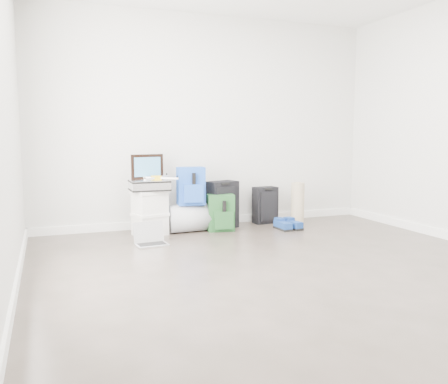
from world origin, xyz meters
name	(u,v)px	position (x,y,z in m)	size (l,w,h in m)	color
ground	(303,276)	(0.00, 0.00, 0.00)	(5.00, 5.00, 0.00)	#373028
room_envelope	(307,67)	(0.00, 0.02, 1.72)	(4.52, 5.02, 2.71)	silver
boxes_stack	(150,213)	(-0.87, 2.09, 0.27)	(0.44, 0.40, 0.53)	silver
briefcase	(149,185)	(-0.87, 2.09, 0.59)	(0.44, 0.32, 0.13)	#B2B2B7
painting	(147,167)	(-0.87, 2.19, 0.81)	(0.40, 0.09, 0.30)	black
drone	(156,178)	(-0.79, 2.07, 0.68)	(0.44, 0.44, 0.05)	gold
duffel_bag	(191,218)	(-0.36, 2.12, 0.17)	(0.34, 0.34, 0.55)	#97989F
blue_backpack	(191,187)	(-0.36, 2.09, 0.56)	(0.34, 0.27, 0.46)	blue
large_suitcase	(222,205)	(0.09, 2.20, 0.30)	(0.43, 0.34, 0.60)	black
green_backpack	(221,213)	(0.00, 2.03, 0.22)	(0.35, 0.28, 0.45)	#153A1B
carry_on	(265,205)	(0.74, 2.30, 0.24)	(0.33, 0.23, 0.49)	black
shoes	(288,225)	(0.82, 1.82, 0.05)	(0.29, 0.32, 0.10)	black
rolled_rug	(298,203)	(1.16, 2.18, 0.27)	(0.18, 0.18, 0.54)	tan
laptop	(150,239)	(-0.97, 1.61, 0.06)	(0.35, 0.27, 0.24)	silver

